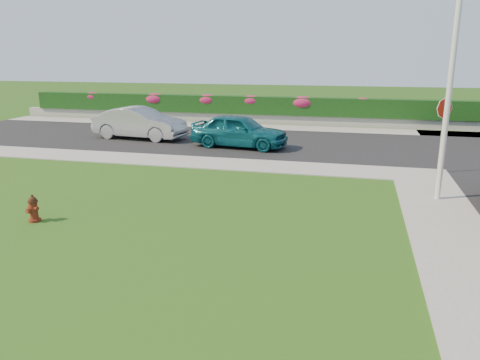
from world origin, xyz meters
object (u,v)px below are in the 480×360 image
(fire_hydrant, at_px, (33,209))
(utility_pole, at_px, (450,88))
(stop_sign, at_px, (444,117))
(sedan_teal, at_px, (239,131))
(sedan_silver, at_px, (140,123))

(fire_hydrant, distance_m, utility_pole, 11.83)
(fire_hydrant, relative_size, utility_pole, 0.11)
(utility_pole, relative_size, stop_sign, 2.40)
(fire_hydrant, height_order, sedan_teal, sedan_teal)
(fire_hydrant, distance_m, stop_sign, 13.74)
(sedan_silver, bearing_deg, utility_pole, -112.98)
(fire_hydrant, bearing_deg, utility_pole, 42.91)
(utility_pole, bearing_deg, fire_hydrant, -156.61)
(sedan_teal, bearing_deg, utility_pole, -122.48)
(sedan_silver, distance_m, stop_sign, 14.41)
(fire_hydrant, relative_size, sedan_silver, 0.15)
(sedan_silver, relative_size, stop_sign, 1.75)
(utility_pole, height_order, stop_sign, utility_pole)
(utility_pole, bearing_deg, stop_sign, 81.58)
(sedan_silver, bearing_deg, fire_hydrant, -160.65)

